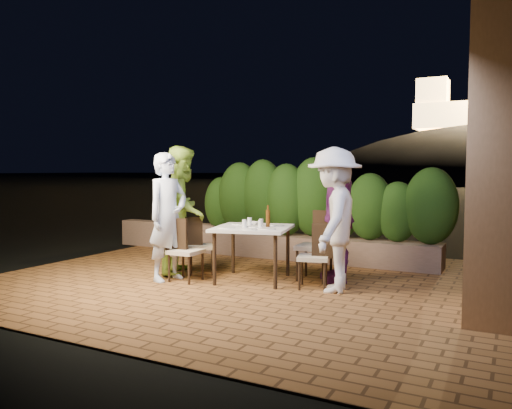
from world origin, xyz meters
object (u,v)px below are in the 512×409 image
Objects in this scene: dining_table at (253,254)px; bowl at (253,223)px; diner_white at (334,220)px; diner_purple at (338,215)px; diner_blue at (168,217)px; parapet_lamp at (180,219)px; chair_right_back at (314,245)px; beer_bottle at (268,216)px; chair_left_back at (202,245)px; diner_green at (183,210)px; chair_left_front at (186,250)px; chair_right_front at (313,256)px.

bowl reaches higher than dining_table.
diner_white is 0.58m from diner_purple.
parapet_lamp is at bearing 44.89° from diner_blue.
beer_bottle is at bearing 29.67° from chair_right_back.
dining_table is 1.28m from diner_blue.
dining_table is at bearing -52.13° from diner_blue.
beer_bottle is 1.00m from diner_white.
diner_purple reaches higher than bowl.
chair_left_back is 2.46m from parapet_lamp.
diner_green reaches higher than dining_table.
chair_left_front is 2.14m from diner_purple.
chair_right_back is 0.52× the size of diner_green.
parapet_lamp is at bearing 17.93° from diner_green.
parapet_lamp is at bearing -26.13° from chair_right_back.
diner_blue is at bearing 173.56° from diner_green.
beer_bottle is 0.38m from bowl.
bowl is (-0.32, 0.17, -0.13)m from beer_bottle.
dining_table is 3.36× the size of beer_bottle.
parapet_lamp is (-1.78, 2.31, 0.14)m from chair_left_front.
chair_left_back is at bearing 175.06° from dining_table.
diner_white is (2.08, -0.14, 0.49)m from chair_left_back.
chair_left_back is 2.05m from diner_purple.
diner_white is 0.99× the size of diner_purple.
parapet_lamp is (-2.78, 1.78, -0.33)m from beer_bottle.
chair_left_front is 0.47× the size of diner_purple.
diner_blue is 0.97× the size of diner_purple.
parapet_lamp is at bearing -139.35° from diner_purple.
diner_green reaches higher than parapet_lamp.
chair_right_back is (-0.15, 0.45, 0.07)m from chair_right_front.
chair_right_back is 0.55× the size of diner_blue.
dining_table is at bearing -64.08° from bowl.
chair_right_back is (0.75, 0.42, 0.11)m from dining_table.
bowl is 0.20× the size of chair_left_back.
chair_right_front is 0.48m from chair_right_back.
diner_blue is (-0.16, -0.59, 0.46)m from chair_left_back.
beer_bottle is at bearing -23.91° from chair_right_front.
chair_right_front is 0.47× the size of diner_blue.
diner_white reaches higher than dining_table.
bowl is at bearing 45.45° from chair_left_front.
chair_left_front is at bearing -150.52° from dining_table.
diner_green reaches higher than chair_right_front.
dining_table is 0.56m from beer_bottle.
diner_blue is at bearing -87.81° from diner_white.
chair_left_back is at bearing -19.15° from chair_right_front.
bowl is 1.11m from chair_right_front.
parapet_lamp is at bearing 100.21° from chair_left_back.
chair_left_front is (-0.80, -0.45, 0.06)m from dining_table.
diner_blue is at bearing -138.47° from chair_left_back.
diner_green is 2.35m from parapet_lamp.
diner_purple reaches higher than dining_table.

